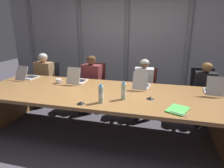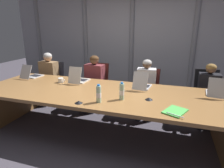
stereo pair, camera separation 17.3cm
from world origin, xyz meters
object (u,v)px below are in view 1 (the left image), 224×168
(laptop_right_mid, at_px, (213,90))
(conference_mic_middle, at_px, (81,103))
(laptop_center, at_px, (142,84))
(office_chair_left_mid, at_px, (93,91))
(laptop_left_mid, at_px, (77,79))
(person_right_mid, at_px, (205,90))
(water_bottle_primary, at_px, (101,94))
(spiral_notepad, at_px, (178,110))
(person_left_mid, at_px, (90,80))
(person_center, at_px, (144,85))
(conference_mic_left_side, at_px, (150,98))
(water_bottle_secondary, at_px, (123,91))
(office_chair_right_mid, at_px, (202,100))
(coffee_mug_near, at_px, (59,81))
(laptop_left_end, at_px, (28,76))
(office_chair_left_end, at_px, (48,87))
(office_chair_center, at_px, (143,96))
(person_left_end, at_px, (42,76))

(laptop_right_mid, bearing_deg, conference_mic_middle, 122.12)
(laptop_center, bearing_deg, office_chair_left_mid, 64.99)
(laptop_left_mid, relative_size, person_right_mid, 0.39)
(water_bottle_primary, xyz_separation_m, spiral_notepad, (1.00, -0.01, -0.11))
(office_chair_left_mid, distance_m, person_left_mid, 0.34)
(laptop_right_mid, distance_m, person_center, 1.25)
(laptop_right_mid, distance_m, conference_mic_left_side, 1.05)
(water_bottle_primary, distance_m, conference_mic_left_side, 0.72)
(laptop_left_mid, bearing_deg, water_bottle_secondary, -118.89)
(office_chair_right_mid, relative_size, coffee_mug_near, 6.77)
(conference_mic_middle, bearing_deg, conference_mic_left_side, 24.93)
(laptop_left_end, distance_m, water_bottle_primary, 1.96)
(office_chair_left_end, bearing_deg, person_right_mid, 85.02)
(laptop_center, distance_m, person_left_mid, 1.26)
(laptop_center, height_order, laptop_right_mid, laptop_center)
(conference_mic_middle, bearing_deg, laptop_left_mid, 116.67)
(water_bottle_primary, bearing_deg, laptop_right_mid, 26.61)
(person_center, xyz_separation_m, person_right_mid, (1.12, -0.00, -0.01))
(conference_mic_left_side, height_order, spiral_notepad, conference_mic_left_side)
(conference_mic_middle, bearing_deg, office_chair_left_end, 133.87)
(office_chair_left_end, xyz_separation_m, conference_mic_left_side, (2.44, -1.19, 0.41))
(laptop_left_end, xyz_separation_m, office_chair_center, (2.23, 0.67, -0.45))
(person_right_mid, xyz_separation_m, coffee_mug_near, (-2.60, -0.65, 0.16))
(laptop_right_mid, xyz_separation_m, coffee_mug_near, (-2.60, -0.11, -0.01))
(office_chair_right_mid, distance_m, spiral_notepad, 1.66)
(laptop_left_end, relative_size, laptop_center, 1.04)
(office_chair_left_mid, distance_m, coffee_mug_near, 0.99)
(water_bottle_secondary, height_order, conference_mic_left_side, water_bottle_secondary)
(person_center, distance_m, coffee_mug_near, 1.63)
(laptop_left_end, xyz_separation_m, person_right_mid, (3.36, 0.51, -0.17))
(office_chair_left_end, height_order, water_bottle_secondary, water_bottle_secondary)
(person_center, xyz_separation_m, water_bottle_secondary, (-0.19, -1.13, 0.22))
(office_chair_center, bearing_deg, spiral_notepad, 29.55)
(laptop_left_mid, bearing_deg, person_left_end, 67.15)
(office_chair_left_mid, bearing_deg, person_left_mid, 2.09)
(laptop_left_mid, height_order, office_chair_left_mid, laptop_left_mid)
(laptop_center, xyz_separation_m, office_chair_left_end, (-2.26, 0.69, -0.45))
(laptop_center, relative_size, person_center, 0.39)
(person_right_mid, bearing_deg, spiral_notepad, -22.29)
(person_right_mid, relative_size, conference_mic_left_side, 9.96)
(person_center, bearing_deg, laptop_right_mid, 59.04)
(laptop_right_mid, height_order, person_left_end, person_left_end)
(office_chair_left_mid, bearing_deg, person_left_end, -78.19)
(laptop_left_end, distance_m, office_chair_right_mid, 3.47)
(office_chair_left_end, distance_m, person_right_mid, 3.39)
(laptop_left_mid, bearing_deg, laptop_right_mid, -87.57)
(laptop_right_mid, bearing_deg, laptop_left_end, 95.14)
(laptop_right_mid, height_order, office_chair_center, laptop_right_mid)
(office_chair_left_end, relative_size, spiral_notepad, 2.45)
(laptop_left_end, relative_size, water_bottle_secondary, 1.74)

